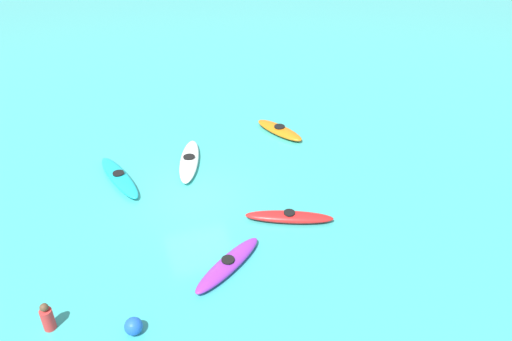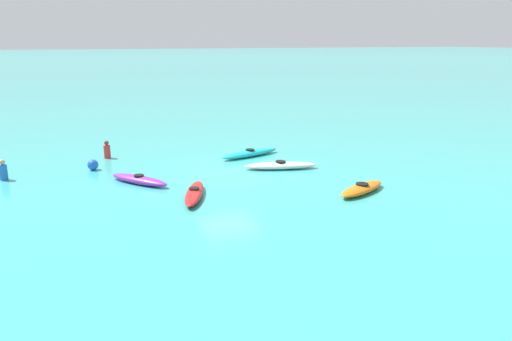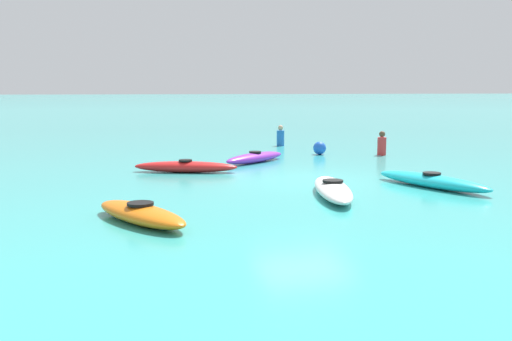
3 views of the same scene
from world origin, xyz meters
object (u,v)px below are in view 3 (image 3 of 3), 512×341
at_px(kayak_purple, 255,158).
at_px(kayak_red, 186,167).
at_px(person_near_shore, 280,137).
at_px(buoy_blue, 320,148).
at_px(person_by_kayaks, 382,145).
at_px(kayak_cyan, 431,181).
at_px(kayak_white, 333,189).
at_px(kayak_orange, 141,214).

distance_m(kayak_purple, kayak_red, 3.04).
bearing_deg(kayak_red, person_near_shore, -38.50).
height_order(kayak_red, person_near_shore, person_near_shore).
xyz_separation_m(kayak_purple, buoy_blue, (1.54, -2.97, 0.08)).
bearing_deg(person_by_kayaks, kayak_cyan, 160.20).
bearing_deg(person_near_shore, kayak_white, 166.00).
distance_m(kayak_orange, kayak_red, 6.35).
height_order(buoy_blue, person_near_shore, person_near_shore).
xyz_separation_m(kayak_cyan, person_by_kayaks, (6.62, -2.38, 0.22)).
bearing_deg(kayak_white, kayak_cyan, -82.81).
relative_size(kayak_white, kayak_red, 1.11).
relative_size(kayak_purple, kayak_orange, 1.00).
distance_m(kayak_white, person_near_shore, 11.74).
bearing_deg(buoy_blue, person_near_shore, 4.15).
bearing_deg(person_by_kayaks, kayak_white, 143.34).
relative_size(kayak_purple, person_near_shore, 3.10).
height_order(kayak_white, kayak_cyan, same).
distance_m(kayak_white, person_by_kayaks, 8.69).
bearing_deg(kayak_purple, kayak_white, 178.85).
bearing_deg(kayak_purple, kayak_cyan, -155.69).
bearing_deg(kayak_white, person_near_shore, -14.00).
relative_size(kayak_purple, kayak_cyan, 0.79).
xyz_separation_m(kayak_purple, kayak_cyan, (-5.93, -2.68, -0.00)).
height_order(kayak_red, person_by_kayaks, person_by_kayaks).
relative_size(buoy_blue, person_by_kayaks, 0.54).
height_order(person_near_shore, person_by_kayaks, same).
xyz_separation_m(kayak_orange, kayak_red, (6.05, -1.92, -0.00)).
distance_m(kayak_cyan, kayak_red, 6.84).
relative_size(kayak_cyan, buoy_blue, 7.22).
relative_size(kayak_purple, kayak_red, 0.90).
bearing_deg(kayak_red, buoy_blue, -60.79).
xyz_separation_m(kayak_orange, buoy_blue, (9.17, -7.49, 0.08)).
bearing_deg(buoy_blue, kayak_white, 158.41).
bearing_deg(kayak_orange, person_by_kayaks, -49.06).
height_order(kayak_purple, kayak_cyan, same).
distance_m(kayak_white, kayak_red, 5.32).
xyz_separation_m(kayak_red, buoy_blue, (3.11, -5.57, 0.08)).
relative_size(kayak_orange, kayak_red, 0.90).
relative_size(kayak_cyan, kayak_red, 1.14).
height_order(kayak_red, buoy_blue, buoy_blue).
height_order(kayak_orange, person_by_kayaks, person_by_kayaks).
xyz_separation_m(kayak_white, kayak_cyan, (0.35, -2.81, -0.00)).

